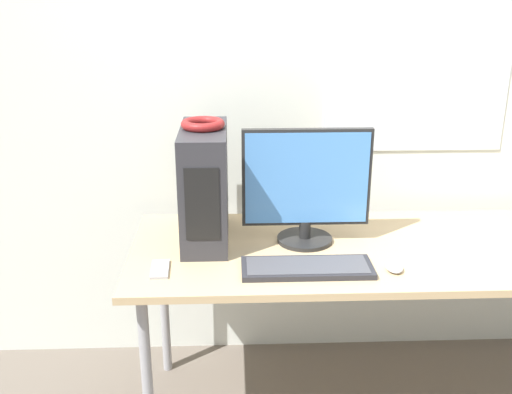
# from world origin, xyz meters

# --- Properties ---
(wall_back) EXTENTS (8.00, 0.07, 2.70)m
(wall_back) POSITION_xyz_m (0.00, 0.86, 1.35)
(wall_back) COLOR silver
(wall_back) RESTS_ON ground_plane
(desk) EXTENTS (2.18, 0.73, 0.74)m
(desk) POSITION_xyz_m (0.00, 0.37, 0.70)
(desk) COLOR tan
(desk) RESTS_ON ground_plane
(pc_tower) EXTENTS (0.17, 0.42, 0.45)m
(pc_tower) POSITION_xyz_m (-0.80, 0.47, 0.97)
(pc_tower) COLOR #2D2D33
(pc_tower) RESTS_ON desk
(headphones) EXTENTS (0.16, 0.16, 0.03)m
(headphones) POSITION_xyz_m (-0.80, 0.47, 1.21)
(headphones) COLOR maroon
(headphones) RESTS_ON pc_tower
(monitor_main) EXTENTS (0.49, 0.22, 0.45)m
(monitor_main) POSITION_xyz_m (-0.41, 0.43, 0.98)
(monitor_main) COLOR black
(monitor_main) RESTS_ON desk
(keyboard) EXTENTS (0.46, 0.17, 0.02)m
(keyboard) POSITION_xyz_m (-0.43, 0.17, 0.76)
(keyboard) COLOR #28282D
(keyboard) RESTS_ON desk
(mouse) EXTENTS (0.06, 0.08, 0.02)m
(mouse) POSITION_xyz_m (-0.12, 0.16, 0.76)
(mouse) COLOR #B2B2B7
(mouse) RESTS_ON desk
(cell_phone) EXTENTS (0.07, 0.14, 0.01)m
(cell_phone) POSITION_xyz_m (-0.96, 0.19, 0.75)
(cell_phone) COLOR #99999E
(cell_phone) RESTS_ON desk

